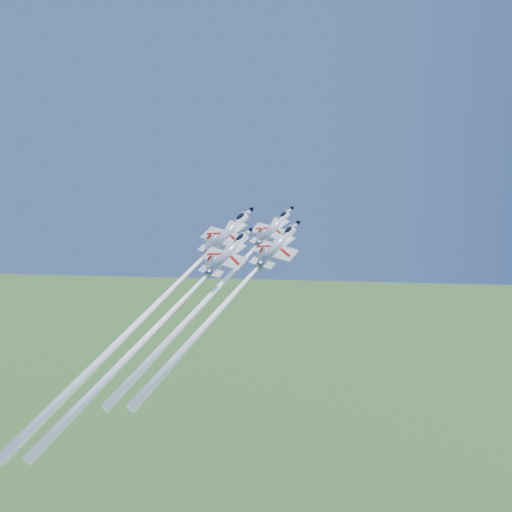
# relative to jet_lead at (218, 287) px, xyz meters

# --- Properties ---
(jet_lead) EXTENTS (22.88, 38.13, 39.48)m
(jet_lead) POSITION_rel_jet_lead_xyz_m (0.00, 0.00, 0.00)
(jet_lead) COLOR white
(jet_left) EXTENTS (27.25, 45.35, 46.73)m
(jet_left) POSITION_rel_jet_lead_xyz_m (-11.43, -3.52, -2.80)
(jet_left) COLOR white
(jet_right) EXTENTS (21.27, 34.71, 34.09)m
(jet_right) POSITION_rel_jet_lead_xyz_m (3.03, -3.30, -0.81)
(jet_right) COLOR white
(jet_slot) EXTENTS (23.65, 39.12, 39.35)m
(jet_slot) POSITION_rel_jet_lead_xyz_m (-8.38, -9.12, -3.65)
(jet_slot) COLOR white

